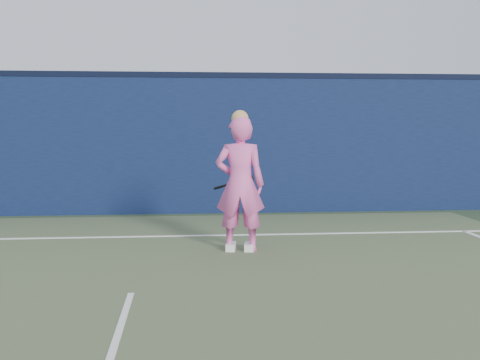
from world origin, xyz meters
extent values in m
plane|color=#283C24|center=(0.00, 0.00, 0.00)|extent=(80.00, 80.00, 0.00)
cube|color=#0C1737|center=(0.00, 6.50, 1.25)|extent=(24.00, 0.40, 2.50)
cube|color=black|center=(0.00, 6.50, 2.55)|extent=(24.00, 0.42, 0.10)
imported|color=pink|center=(1.24, 2.94, 0.87)|extent=(0.69, 0.50, 1.75)
sphere|color=tan|center=(1.24, 2.94, 1.72)|extent=(0.22, 0.22, 0.22)
cube|color=white|center=(1.36, 2.92, 0.05)|extent=(0.16, 0.29, 0.10)
cube|color=white|center=(1.12, 2.95, 0.05)|extent=(0.16, 0.29, 0.10)
torus|color=black|center=(1.32, 3.36, 0.88)|extent=(0.30, 0.08, 0.30)
torus|color=gold|center=(1.32, 3.36, 0.88)|extent=(0.25, 0.06, 0.25)
cylinder|color=beige|center=(1.32, 3.36, 0.88)|extent=(0.24, 0.05, 0.24)
cylinder|color=black|center=(1.11, 3.41, 0.82)|extent=(0.27, 0.05, 0.10)
cylinder|color=black|center=(0.98, 3.44, 0.78)|extent=(0.12, 0.04, 0.07)
cube|color=white|center=(0.00, 4.00, 0.01)|extent=(11.00, 0.08, 0.01)
camera|label=1|loc=(0.53, -4.76, 1.63)|focal=45.00mm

